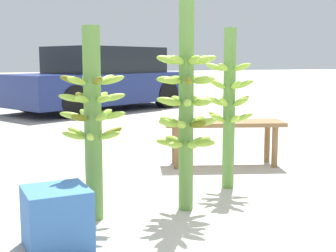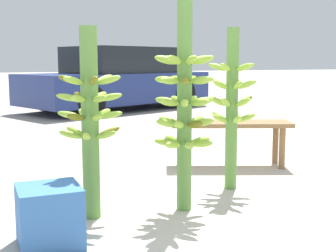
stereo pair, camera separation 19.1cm
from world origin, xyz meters
name	(u,v)px [view 1 (the left image)]	position (x,y,z in m)	size (l,w,h in m)	color
ground_plane	(180,215)	(0.00, 0.00, 0.00)	(80.00, 80.00, 0.00)	#B2AA9E
banana_stalk_left	(93,119)	(-0.55, 0.18, 0.68)	(0.44, 0.44, 1.28)	#5B8C3D
banana_stalk_center	(186,101)	(0.10, 0.10, 0.78)	(0.43, 0.43, 1.55)	#5B8C3D
banana_stalk_right	(229,104)	(0.69, 0.46, 0.71)	(0.41, 0.40, 1.32)	#5B8C3D
market_bench	(224,129)	(1.11, 1.19, 0.38)	(1.25, 0.80, 0.45)	olive
parked_car	(101,80)	(1.66, 6.91, 0.64)	(4.44, 3.13, 1.34)	navy
produce_crate	(57,218)	(-0.89, -0.20, 0.17)	(0.35, 0.35, 0.35)	#386BB2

